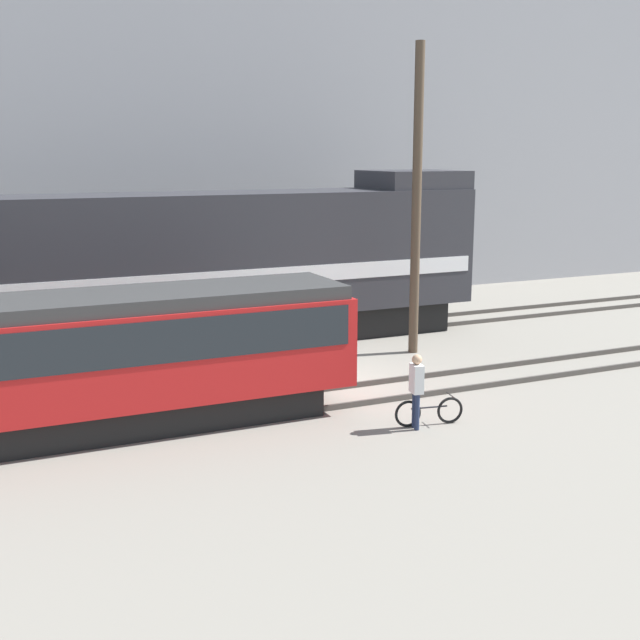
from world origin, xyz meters
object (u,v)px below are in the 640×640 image
(person, at_px, (416,384))
(bicycle, at_px, (429,412))
(streetcar, at_px, (76,357))
(freight_locomotive, at_px, (187,268))
(utility_pole_center, at_px, (416,202))

(person, bearing_deg, bicycle, 11.40)
(streetcar, bearing_deg, bicycle, -19.67)
(freight_locomotive, bearing_deg, bicycle, -72.51)
(person, xyz_separation_m, utility_pole_center, (3.51, 5.98, 3.49))
(freight_locomotive, relative_size, utility_pole_center, 2.12)
(bicycle, xyz_separation_m, utility_pole_center, (3.11, 5.90, 4.20))
(streetcar, xyz_separation_m, person, (6.73, -2.63, -0.70))
(bicycle, bearing_deg, freight_locomotive, 107.49)
(streetcar, height_order, utility_pole_center, utility_pole_center)
(freight_locomotive, relative_size, person, 11.38)
(utility_pole_center, bearing_deg, freight_locomotive, 150.93)
(streetcar, relative_size, bicycle, 7.54)
(freight_locomotive, relative_size, streetcar, 1.59)
(person, bearing_deg, utility_pole_center, 59.59)
(person, bearing_deg, freight_locomotive, 105.12)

